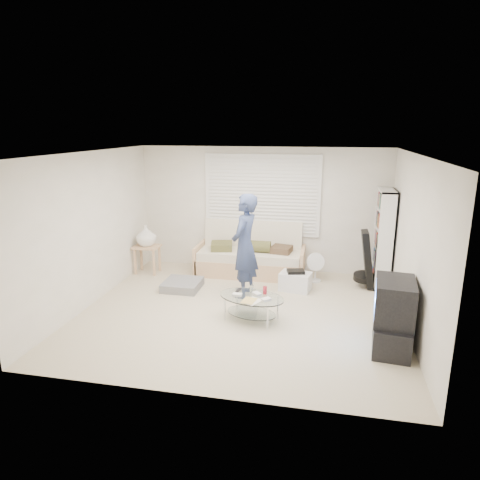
% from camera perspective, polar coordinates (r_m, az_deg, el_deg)
% --- Properties ---
extents(ground, '(5.00, 5.00, 0.00)m').
position_cam_1_polar(ground, '(6.94, 0.02, -9.59)').
color(ground, beige).
rests_on(ground, ground).
extents(room_shell, '(5.02, 4.52, 2.51)m').
position_cam_1_polar(room_shell, '(6.90, 0.81, 4.48)').
color(room_shell, beige).
rests_on(room_shell, ground).
extents(window_blinds, '(2.32, 0.08, 1.62)m').
position_cam_1_polar(window_blinds, '(8.59, 2.94, 5.98)').
color(window_blinds, silver).
rests_on(window_blinds, ground).
extents(futon_sofa, '(2.14, 0.86, 1.04)m').
position_cam_1_polar(futon_sofa, '(8.57, 1.42, -2.31)').
color(futon_sofa, tan).
rests_on(futon_sofa, ground).
extents(grey_floor_pillow, '(0.66, 0.66, 0.15)m').
position_cam_1_polar(grey_floor_pillow, '(7.93, -7.69, -5.94)').
color(grey_floor_pillow, slate).
rests_on(grey_floor_pillow, ground).
extents(side_table, '(0.50, 0.40, 0.99)m').
position_cam_1_polar(side_table, '(8.72, -12.39, 0.30)').
color(side_table, tan).
rests_on(side_table, ground).
extents(bookshelf, '(0.28, 0.75, 1.79)m').
position_cam_1_polar(bookshelf, '(8.25, 18.55, 0.20)').
color(bookshelf, white).
rests_on(bookshelf, ground).
extents(guitar_case, '(0.38, 0.39, 1.05)m').
position_cam_1_polar(guitar_case, '(8.13, 16.52, -3.00)').
color(guitar_case, black).
rests_on(guitar_case, ground).
extents(floor_fan, '(0.35, 0.23, 0.57)m').
position_cam_1_polar(floor_fan, '(8.27, 10.05, -3.26)').
color(floor_fan, white).
rests_on(floor_fan, ground).
extents(storage_bin, '(0.60, 0.48, 0.38)m').
position_cam_1_polar(storage_bin, '(7.84, 7.40, -5.43)').
color(storage_bin, white).
rests_on(storage_bin, ground).
extents(tv_unit, '(0.56, 0.92, 0.96)m').
position_cam_1_polar(tv_unit, '(6.06, 19.71, -9.49)').
color(tv_unit, black).
rests_on(tv_unit, ground).
extents(coffee_table, '(1.16, 0.90, 0.50)m').
position_cam_1_polar(coffee_table, '(6.57, 1.58, -8.11)').
color(coffee_table, silver).
rests_on(coffee_table, ground).
extents(standing_person, '(0.56, 0.73, 1.81)m').
position_cam_1_polar(standing_person, '(7.29, 0.63, -0.83)').
color(standing_person, navy).
rests_on(standing_person, ground).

